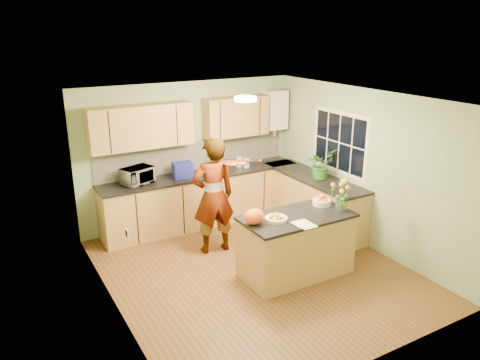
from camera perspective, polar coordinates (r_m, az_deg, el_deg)
floor at (r=6.94m, az=1.86°, el=-11.00°), size 4.50×4.50×0.00m
ceiling at (r=6.11m, az=2.11°, el=9.88°), size 4.00×4.50×0.02m
wall_back at (r=8.33m, az=-6.20°, el=3.28°), size 4.00×0.02×2.50m
wall_front at (r=4.81m, az=16.39°, el=-8.98°), size 4.00×0.02×2.50m
wall_left at (r=5.69m, az=-15.47°, el=-4.54°), size 0.02×4.50×2.50m
wall_right at (r=7.61m, az=14.89°, el=1.32°), size 0.02×4.50×2.50m
back_counter at (r=8.34m, az=-4.56°, el=-2.26°), size 3.64×0.62×0.94m
right_counter at (r=8.27m, az=8.86°, el=-2.62°), size 0.62×2.24×0.94m
splashback at (r=8.37m, az=-5.52°, el=3.02°), size 3.60×0.02×0.52m
upper_cabinets at (r=7.97m, az=-7.02°, el=7.01°), size 3.20×0.34×0.70m
boiler at (r=8.85m, az=4.29°, el=8.53°), size 0.40×0.30×0.86m
window_right at (r=7.95m, az=12.02°, el=4.50°), size 0.01×1.30×1.05m
light_switch at (r=5.14m, az=-13.61°, el=-6.30°), size 0.02×0.09×0.09m
ceiling_lamp at (r=6.37m, az=0.66°, el=9.89°), size 0.30×0.30×0.07m
peninsula_island at (r=6.71m, az=6.84°, el=-7.86°), size 1.57×0.81×0.90m
fruit_dish at (r=6.32m, az=4.44°, el=-4.58°), size 0.30×0.30×0.11m
orange_bowl at (r=6.93m, az=9.93°, el=-2.49°), size 0.26×0.26×0.15m
flower_vase at (r=6.64m, az=12.19°, el=-1.08°), size 0.28×0.28×0.51m
orange_bag at (r=6.17m, az=1.76°, el=-4.48°), size 0.29×0.25×0.21m
papers at (r=6.25m, az=7.89°, el=-5.35°), size 0.22×0.30×0.01m
violinist at (r=7.16m, az=-3.27°, el=-1.97°), size 0.72×0.52×1.83m
violin at (r=6.89m, az=-1.04°, el=2.04°), size 0.62×0.54×0.16m
microwave at (r=7.77m, az=-12.37°, el=0.52°), size 0.58×0.49×0.27m
blue_box at (r=7.97m, az=-7.01°, el=1.22°), size 0.35×0.28×0.26m
kettle at (r=8.34m, az=-2.39°, el=2.06°), size 0.16×0.16×0.30m
jar_cream at (r=8.55m, az=-0.10°, el=2.26°), size 0.15×0.15×0.18m
jar_white at (r=8.50m, az=0.79°, el=2.12°), size 0.12×0.12×0.17m
potted_plant at (r=7.93m, az=9.81°, el=1.93°), size 0.53×0.49×0.51m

